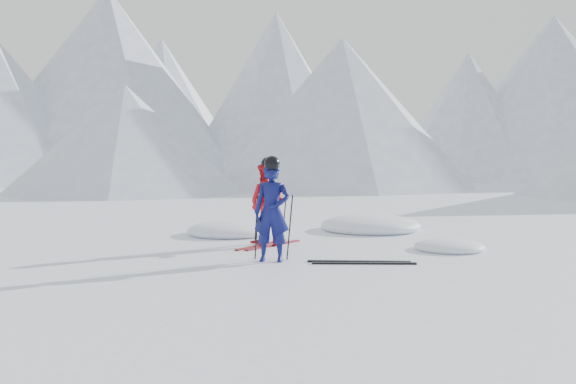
# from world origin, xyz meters

# --- Properties ---
(ground) EXTENTS (160.00, 160.00, 0.00)m
(ground) POSITION_xyz_m (0.00, 0.00, 0.00)
(ground) COLOR white
(ground) RESTS_ON ground
(mountain_range) EXTENTS (106.15, 62.94, 15.53)m
(mountain_range) POSITION_xyz_m (5.71, 35.31, 6.72)
(mountain_range) COLOR #B2BCD1
(mountain_range) RESTS_ON ground
(skier_blue) EXTENTS (0.62, 0.42, 1.65)m
(skier_blue) POSITION_xyz_m (-1.77, -0.71, 0.83)
(skier_blue) COLOR #0D1152
(skier_blue) RESTS_ON ground
(skier_red) EXTENTS (0.97, 0.87, 1.64)m
(skier_red) POSITION_xyz_m (-2.29, 1.08, 0.82)
(skier_red) COLOR red
(skier_red) RESTS_ON ground
(pole_blue_left) EXTENTS (0.11, 0.08, 1.10)m
(pole_blue_left) POSITION_xyz_m (-2.07, -0.56, 0.55)
(pole_blue_left) COLOR black
(pole_blue_left) RESTS_ON ground
(pole_blue_right) EXTENTS (0.11, 0.07, 1.10)m
(pole_blue_right) POSITION_xyz_m (-1.52, -0.46, 0.55)
(pole_blue_right) COLOR black
(pole_blue_right) RESTS_ON ground
(pole_red_left) EXTENTS (0.11, 0.09, 1.09)m
(pole_red_left) POSITION_xyz_m (-2.59, 1.33, 0.55)
(pole_red_left) COLOR black
(pole_red_left) RESTS_ON ground
(pole_red_right) EXTENTS (0.11, 0.08, 1.09)m
(pole_red_right) POSITION_xyz_m (-1.99, 1.23, 0.55)
(pole_red_right) COLOR black
(pole_red_right) RESTS_ON ground
(ski_worn_left) EXTENTS (0.64, 1.64, 0.03)m
(ski_worn_left) POSITION_xyz_m (-2.41, 1.08, 0.01)
(ski_worn_left) COLOR black
(ski_worn_left) RESTS_ON ground
(ski_worn_right) EXTENTS (0.75, 1.60, 0.03)m
(ski_worn_right) POSITION_xyz_m (-2.17, 1.08, 0.01)
(ski_worn_right) COLOR black
(ski_worn_right) RESTS_ON ground
(ski_loose_a) EXTENTS (1.69, 0.35, 0.03)m
(ski_loose_a) POSITION_xyz_m (-0.34, -0.51, 0.01)
(ski_loose_a) COLOR black
(ski_loose_a) RESTS_ON ground
(ski_loose_b) EXTENTS (1.69, 0.41, 0.03)m
(ski_loose_b) POSITION_xyz_m (-0.24, -0.66, 0.01)
(ski_loose_b) COLOR black
(ski_loose_b) RESTS_ON ground
(snow_lumps) EXTENTS (8.95, 7.83, 0.53)m
(snow_lumps) POSITION_xyz_m (-0.95, 3.00, 0.00)
(snow_lumps) COLOR white
(snow_lumps) RESTS_ON ground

